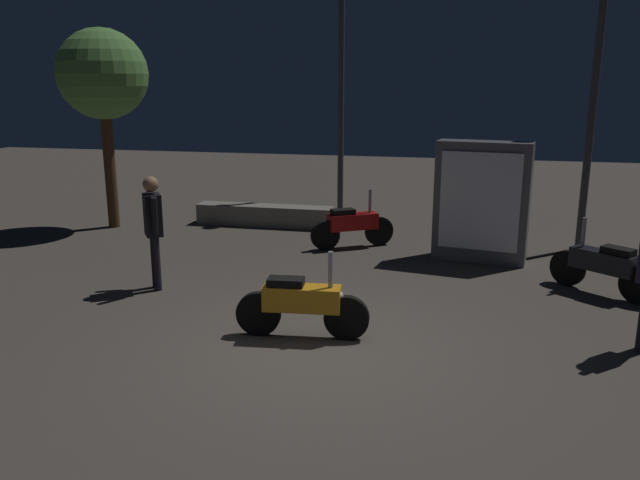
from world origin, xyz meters
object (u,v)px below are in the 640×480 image
object	(u,v)px
person_bystander_far	(153,222)
streetlamp_far	(596,72)
streetlamp_near	(341,60)
kiosk_billboard	(482,202)
motorcycle_black_parked_left	(603,266)
motorcycle_red_parked_right	(352,225)
motorcycle_orange_foreground	(302,304)

from	to	relation	value
person_bystander_far	streetlamp_far	world-z (taller)	streetlamp_far
streetlamp_near	kiosk_billboard	bearing A→B (deg)	-48.38
motorcycle_black_parked_left	streetlamp_near	size ratio (longest dim) A/B	0.24
motorcycle_black_parked_left	streetlamp_near	world-z (taller)	streetlamp_near
streetlamp_far	person_bystander_far	bearing A→B (deg)	-149.62
person_bystander_far	streetlamp_near	size ratio (longest dim) A/B	0.30
motorcycle_red_parked_right	streetlamp_near	xyz separation A→B (m)	(-0.86, 3.23, 3.14)
motorcycle_red_parked_right	person_bystander_far	world-z (taller)	person_bystander_far
motorcycle_orange_foreground	streetlamp_near	distance (m)	8.36
motorcycle_black_parked_left	motorcycle_red_parked_right	distance (m)	4.51
streetlamp_far	kiosk_billboard	bearing A→B (deg)	-147.48
streetlamp_far	motorcycle_orange_foreground	bearing A→B (deg)	-127.60
person_bystander_far	motorcycle_black_parked_left	bearing A→B (deg)	-23.77
motorcycle_orange_foreground	streetlamp_near	size ratio (longest dim) A/B	0.29
motorcycle_red_parked_right	kiosk_billboard	world-z (taller)	kiosk_billboard
motorcycle_orange_foreground	person_bystander_far	size ratio (longest dim) A/B	0.96
motorcycle_orange_foreground	motorcycle_black_parked_left	bearing A→B (deg)	27.56
person_bystander_far	streetlamp_near	xyz separation A→B (m)	(1.63, 6.34, 2.53)
motorcycle_red_parked_right	streetlamp_far	size ratio (longest dim) A/B	0.29
person_bystander_far	streetlamp_near	bearing A→B (deg)	41.31
motorcycle_black_parked_left	streetlamp_far	bearing A→B (deg)	-53.93
motorcycle_orange_foreground	kiosk_billboard	distance (m)	4.68
motorcycle_black_parked_left	motorcycle_red_parked_right	world-z (taller)	same
motorcycle_red_parked_right	person_bystander_far	size ratio (longest dim) A/B	0.85
streetlamp_far	kiosk_billboard	world-z (taller)	streetlamp_far
motorcycle_red_parked_right	motorcycle_black_parked_left	bearing A→B (deg)	-55.93
motorcycle_orange_foreground	motorcycle_black_parked_left	distance (m)	4.71
motorcycle_orange_foreground	person_bystander_far	distance (m)	3.02
motorcycle_black_parked_left	kiosk_billboard	distance (m)	2.40
motorcycle_orange_foreground	streetlamp_far	xyz separation A→B (m)	(4.06, 5.28, 2.82)
motorcycle_orange_foreground	person_bystander_far	xyz separation A→B (m)	(-2.64, 1.35, 0.60)
motorcycle_black_parked_left	streetlamp_far	world-z (taller)	streetlamp_far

